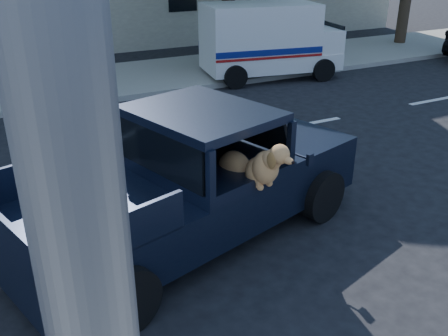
% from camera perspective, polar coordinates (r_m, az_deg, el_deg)
% --- Properties ---
extents(ground, '(120.00, 120.00, 0.00)m').
position_cam_1_polar(ground, '(7.51, 0.77, -7.23)').
color(ground, black).
rests_on(ground, ground).
extents(far_sidewalk, '(60.00, 4.00, 0.15)m').
position_cam_1_polar(far_sidewalk, '(15.62, -15.49, 9.26)').
color(far_sidewalk, gray).
rests_on(far_sidewalk, ground).
extents(lane_stripes, '(21.60, 0.14, 0.01)m').
position_cam_1_polar(lane_stripes, '(11.05, 1.66, 3.59)').
color(lane_stripes, silver).
rests_on(lane_stripes, ground).
extents(pickup_truck, '(5.62, 3.45, 1.88)m').
position_cam_1_polar(pickup_truck, '(7.06, -4.40, -3.57)').
color(pickup_truck, black).
rests_on(pickup_truck, ground).
extents(mail_truck, '(4.40, 2.69, 2.27)m').
position_cam_1_polar(mail_truck, '(15.95, 5.01, 13.72)').
color(mail_truck, silver).
rests_on(mail_truck, ground).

